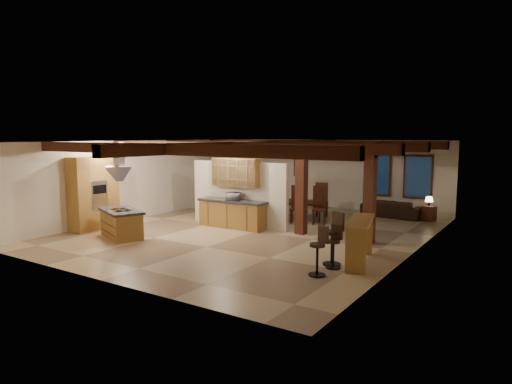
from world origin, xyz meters
TOP-DOWN VIEW (x-y plane):
  - ground at (0.00, 0.00)m, footprint 12.00×12.00m
  - room_walls at (0.00, 0.00)m, footprint 12.00×12.00m
  - ceiling_beams at (0.00, 0.00)m, footprint 10.00×12.00m
  - timber_posts at (2.50, 0.50)m, footprint 2.50×0.30m
  - partition_wall at (-1.00, 0.50)m, footprint 3.80×0.18m
  - pantry_cabinet at (-4.67, -2.60)m, footprint 0.67×1.60m
  - back_counter at (-1.00, 0.11)m, footprint 2.50×0.66m
  - upper_display_cabinet at (-1.00, 0.31)m, footprint 1.80×0.36m
  - range_hood at (-2.94, -2.94)m, footprint 1.10×1.10m
  - back_windows at (2.80, 5.93)m, footprint 2.70×0.07m
  - framed_art at (-1.50, 5.94)m, footprint 0.65×0.05m
  - recessed_cans at (-2.53, -1.93)m, footprint 3.16×2.46m
  - kitchen_island at (-2.94, -2.94)m, footprint 1.95×1.52m
  - dining_table at (0.17, 2.71)m, footprint 2.08×1.43m
  - sofa at (2.90, 5.07)m, footprint 2.28×1.01m
  - microwave at (-0.97, 0.11)m, footprint 0.54×0.45m
  - bar_counter at (4.14, -1.66)m, footprint 1.01×2.10m
  - side_table at (4.25, 4.99)m, footprint 0.52×0.52m
  - table_lamp at (4.25, 4.99)m, footprint 0.29×0.29m
  - bar_stool_a at (3.73, -3.11)m, footprint 0.42×0.43m
  - bar_stool_b at (3.66, -2.15)m, footprint 0.47×0.49m
  - bar_stool_c at (3.78, -2.39)m, footprint 0.35×0.36m
  - dining_chairs at (0.17, 2.71)m, footprint 2.63×2.63m

SIDE VIEW (x-z plane):
  - ground at x=0.00m, z-range 0.00..0.00m
  - side_table at x=4.25m, z-range 0.00..0.55m
  - sofa at x=2.90m, z-range 0.00..0.65m
  - dining_table at x=0.17m, z-range 0.00..0.67m
  - kitchen_island at x=-2.94m, z-range 0.00..0.86m
  - back_counter at x=-1.00m, z-range 0.01..0.95m
  - bar_stool_c at x=3.78m, z-range 0.01..1.02m
  - bar_stool_a at x=3.73m, z-range 0.01..1.11m
  - bar_stool_b at x=3.66m, z-range 0.01..1.27m
  - dining_chairs at x=0.17m, z-range 0.01..1.34m
  - bar_counter at x=4.14m, z-range 0.19..1.26m
  - table_lamp at x=4.25m, z-range 0.62..0.96m
  - microwave at x=-0.97m, z-range 0.94..1.20m
  - partition_wall at x=-1.00m, z-range 0.00..2.20m
  - pantry_cabinet at x=-4.67m, z-range 0.00..2.40m
  - back_windows at x=2.80m, z-range 0.65..2.35m
  - framed_art at x=-1.50m, z-range 1.27..2.12m
  - timber_posts at x=2.50m, z-range 0.31..3.21m
  - room_walls at x=0.00m, z-range -4.22..7.78m
  - range_hood at x=-2.94m, z-range 1.08..2.48m
  - upper_display_cabinet at x=-1.00m, z-range 1.37..2.33m
  - ceiling_beams at x=0.00m, z-range 2.62..2.90m
  - recessed_cans at x=-2.53m, z-range 2.85..2.89m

